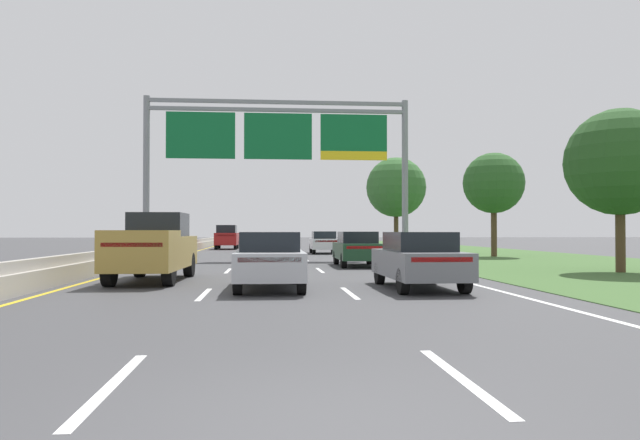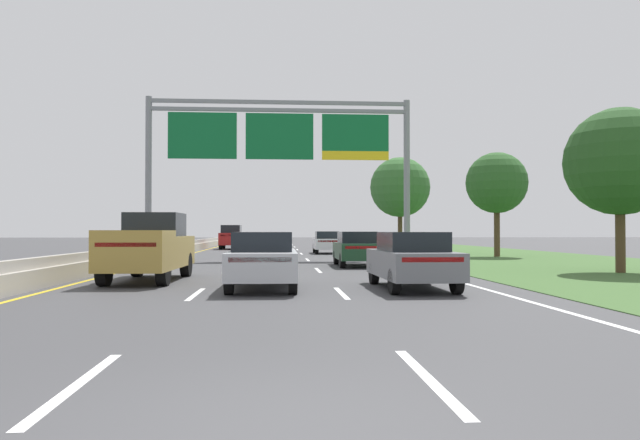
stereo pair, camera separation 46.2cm
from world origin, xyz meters
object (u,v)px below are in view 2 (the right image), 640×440
at_px(car_white_right_lane_sedan, 327,242).
at_px(car_red_left_lane_suv, 232,237).
at_px(overhead_sign_gantry, 280,144).
at_px(roadside_tree_mid, 497,183).
at_px(car_darkgreen_right_lane_sedan, 357,248).
at_px(car_grey_right_lane_sedan, 412,259).
at_px(roadside_tree_far, 400,187).
at_px(car_silver_centre_lane_sedan, 263,259).
at_px(pickup_truck_gold, 150,247).
at_px(roadside_tree_near, 620,162).

distance_m(car_white_right_lane_sedan, car_red_left_lane_suv, 13.31).
height_order(overhead_sign_gantry, car_white_right_lane_sedan, overhead_sign_gantry).
height_order(car_red_left_lane_suv, roadside_tree_mid, roadside_tree_mid).
height_order(car_darkgreen_right_lane_sedan, roadside_tree_mid, roadside_tree_mid).
xyz_separation_m(car_red_left_lane_suv, car_grey_right_lane_sedan, (7.81, -37.27, -0.28)).
xyz_separation_m(overhead_sign_gantry, roadside_tree_mid, (13.43, 2.14, -1.98)).
xyz_separation_m(car_white_right_lane_sedan, roadside_tree_far, (6.15, 4.23, 4.23)).
xyz_separation_m(car_silver_centre_lane_sedan, roadside_tree_far, (10.02, 30.32, 4.23)).
bearing_deg(car_darkgreen_right_lane_sedan, car_red_left_lane_suv, 16.45).
bearing_deg(pickup_truck_gold, roadside_tree_far, -25.07).
relative_size(car_darkgreen_right_lane_sedan, roadside_tree_far, 0.59).
height_order(car_white_right_lane_sedan, roadside_tree_near, roadside_tree_near).
bearing_deg(roadside_tree_mid, car_red_left_lane_suv, 135.52).
relative_size(car_red_left_lane_suv, roadside_tree_near, 0.75).
bearing_deg(roadside_tree_near, roadside_tree_mid, 87.98).
xyz_separation_m(overhead_sign_gantry, roadside_tree_near, (12.93, -12.20, -2.30)).
relative_size(car_silver_centre_lane_sedan, car_red_left_lane_suv, 0.94).
xyz_separation_m(car_white_right_lane_sedan, roadside_tree_near, (9.54, -20.71, 3.42)).
height_order(roadside_tree_mid, roadside_tree_far, roadside_tree_far).
bearing_deg(car_darkgreen_right_lane_sedan, car_white_right_lane_sedan, 0.69).
relative_size(car_white_right_lane_sedan, roadside_tree_mid, 0.68).
bearing_deg(roadside_tree_near, car_red_left_lane_suv, 118.41).
relative_size(car_white_right_lane_sedan, car_red_left_lane_suv, 0.94).
bearing_deg(pickup_truck_gold, car_darkgreen_right_lane_sedan, -43.93).
bearing_deg(car_grey_right_lane_sedan, roadside_tree_mid, -26.95).
xyz_separation_m(car_darkgreen_right_lane_sedan, roadside_tree_mid, (9.94, 9.19, 3.75)).
bearing_deg(car_grey_right_lane_sedan, car_silver_centre_lane_sedan, 85.89).
bearing_deg(car_red_left_lane_suv, roadside_tree_near, -151.78).
bearing_deg(pickup_truck_gold, car_silver_centre_lane_sedan, -127.26).
bearing_deg(car_white_right_lane_sedan, car_darkgreen_right_lane_sedan, -179.16).
height_order(overhead_sign_gantry, pickup_truck_gold, overhead_sign_gantry).
bearing_deg(car_darkgreen_right_lane_sedan, roadside_tree_mid, -46.97).
xyz_separation_m(car_red_left_lane_suv, roadside_tree_near, (17.12, -31.65, 3.14)).
xyz_separation_m(overhead_sign_gantry, car_darkgreen_right_lane_sedan, (3.49, -7.04, -5.72)).
bearing_deg(pickup_truck_gold, roadside_tree_mid, -44.88).
distance_m(pickup_truck_gold, car_darkgreen_right_lane_sedan, 10.78).
height_order(car_white_right_lane_sedan, car_darkgreen_right_lane_sedan, same).
bearing_deg(roadside_tree_mid, car_silver_centre_lane_sedan, -125.22).
bearing_deg(car_darkgreen_right_lane_sedan, roadside_tree_far, -16.69).
distance_m(overhead_sign_gantry, car_white_right_lane_sedan, 10.80).
height_order(car_silver_centre_lane_sedan, car_grey_right_lane_sedan, same).
distance_m(pickup_truck_gold, car_red_left_lane_suv, 34.05).
distance_m(car_silver_centre_lane_sedan, car_red_left_lane_suv, 37.22).
relative_size(overhead_sign_gantry, roadside_tree_mid, 2.33).
distance_m(car_grey_right_lane_sedan, roadside_tree_far, 31.42).
relative_size(overhead_sign_gantry, car_white_right_lane_sedan, 3.41).
distance_m(car_red_left_lane_suv, roadside_tree_far, 15.78).
height_order(car_silver_centre_lane_sedan, roadside_tree_mid, roadside_tree_mid).
relative_size(overhead_sign_gantry, car_silver_centre_lane_sedan, 3.42).
xyz_separation_m(car_darkgreen_right_lane_sedan, car_grey_right_lane_sedan, (0.13, -10.78, 0.00)).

